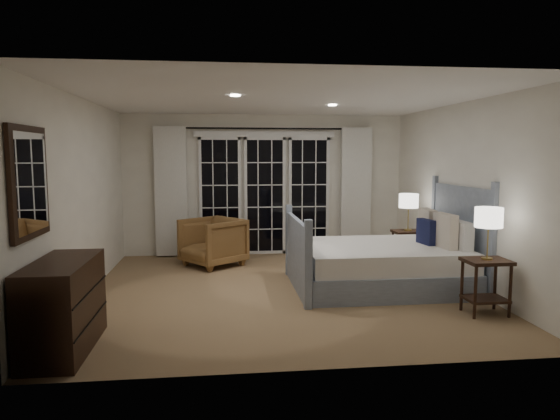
{
  "coord_description": "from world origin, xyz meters",
  "views": [
    {
      "loc": [
        -0.77,
        -6.44,
        1.8
      ],
      "look_at": [
        0.01,
        0.19,
        1.05
      ],
      "focal_mm": 32.0,
      "sensor_mm": 36.0,
      "label": 1
    }
  ],
  "objects": [
    {
      "name": "floor",
      "position": [
        0.0,
        0.0,
        0.0
      ],
      "size": [
        5.0,
        5.0,
        0.0
      ],
      "primitive_type": "plane",
      "color": "#8F754D",
      "rests_on": "ground"
    },
    {
      "name": "downlight_a",
      "position": [
        0.8,
        0.6,
        2.49
      ],
      "size": [
        0.12,
        0.12,
        0.01
      ],
      "primitive_type": "cylinder",
      "color": "white",
      "rests_on": "ceiling"
    },
    {
      "name": "lamp_right",
      "position": [
        2.16,
        1.1,
        1.06
      ],
      "size": [
        0.3,
        0.3,
        0.59
      ],
      "color": "#A88D43",
      "rests_on": "nightstand_right"
    },
    {
      "name": "lamp_left",
      "position": [
        2.17,
        -1.27,
        1.09
      ],
      "size": [
        0.3,
        0.3,
        0.59
      ],
      "color": "#A88D43",
      "rests_on": "nightstand_left"
    },
    {
      "name": "curtain_right",
      "position": [
        1.65,
        2.38,
        1.15
      ],
      "size": [
        0.55,
        0.1,
        2.25
      ],
      "primitive_type": "cube",
      "color": "silver",
      "rests_on": "curtain_rod"
    },
    {
      "name": "dresser",
      "position": [
        -2.23,
        -1.8,
        0.42
      ],
      "size": [
        0.5,
        1.18,
        0.83
      ],
      "color": "black",
      "rests_on": "floor"
    },
    {
      "name": "wall_back",
      "position": [
        0.0,
        2.5,
        1.25
      ],
      "size": [
        5.0,
        0.02,
        2.5
      ],
      "primitive_type": "cube",
      "color": "white",
      "rests_on": "floor"
    },
    {
      "name": "bed",
      "position": [
        1.41,
        -0.0,
        0.34
      ],
      "size": [
        2.33,
        1.68,
        1.37
      ],
      "color": "#8791A3",
      "rests_on": "floor"
    },
    {
      "name": "curtain_rod",
      "position": [
        0.0,
        2.4,
        2.25
      ],
      "size": [
        3.5,
        0.03,
        0.03
      ],
      "primitive_type": "cylinder",
      "rotation": [
        0.0,
        1.57,
        0.0
      ],
      "color": "black",
      "rests_on": "wall_back"
    },
    {
      "name": "mirror",
      "position": [
        -2.47,
        -1.8,
        1.55
      ],
      "size": [
        0.05,
        0.85,
        1.0
      ],
      "color": "black",
      "rests_on": "wall_left"
    },
    {
      "name": "wall_right",
      "position": [
        2.5,
        0.0,
        1.25
      ],
      "size": [
        0.02,
        5.0,
        2.5
      ],
      "primitive_type": "cube",
      "color": "white",
      "rests_on": "floor"
    },
    {
      "name": "wall_front",
      "position": [
        0.0,
        -2.5,
        1.25
      ],
      "size": [
        5.0,
        0.02,
        2.5
      ],
      "primitive_type": "cube",
      "color": "white",
      "rests_on": "floor"
    },
    {
      "name": "armchair",
      "position": [
        -0.93,
        1.57,
        0.39
      ],
      "size": [
        1.19,
        1.18,
        0.78
      ],
      "primitive_type": "imported",
      "rotation": [
        0.0,
        0.0,
        -0.91
      ],
      "color": "brown",
      "rests_on": "floor"
    },
    {
      "name": "french_doors",
      "position": [
        0.0,
        2.46,
        1.09
      ],
      "size": [
        2.5,
        0.04,
        2.2
      ],
      "color": "black",
      "rests_on": "wall_back"
    },
    {
      "name": "curtain_left",
      "position": [
        -1.65,
        2.38,
        1.15
      ],
      "size": [
        0.55,
        0.1,
        2.25
      ],
      "primitive_type": "cube",
      "color": "silver",
      "rests_on": "curtain_rod"
    },
    {
      "name": "nightstand_right",
      "position": [
        2.16,
        1.1,
        0.39
      ],
      "size": [
        0.46,
        0.36,
        0.59
      ],
      "color": "black",
      "rests_on": "floor"
    },
    {
      "name": "wall_left",
      "position": [
        -2.5,
        0.0,
        1.25
      ],
      "size": [
        0.02,
        5.0,
        2.5
      ],
      "primitive_type": "cube",
      "color": "white",
      "rests_on": "floor"
    },
    {
      "name": "ceiling",
      "position": [
        0.0,
        0.0,
        2.5
      ],
      "size": [
        5.0,
        5.0,
        0.0
      ],
      "primitive_type": "plane",
      "rotation": [
        3.14,
        0.0,
        0.0
      ],
      "color": "white",
      "rests_on": "wall_back"
    },
    {
      "name": "nightstand_left",
      "position": [
        2.17,
        -1.27,
        0.41
      ],
      "size": [
        0.48,
        0.39,
        0.63
      ],
      "color": "black",
      "rests_on": "floor"
    },
    {
      "name": "downlight_b",
      "position": [
        -0.6,
        -0.4,
        2.49
      ],
      "size": [
        0.12,
        0.12,
        0.01
      ],
      "primitive_type": "cylinder",
      "color": "white",
      "rests_on": "ceiling"
    }
  ]
}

